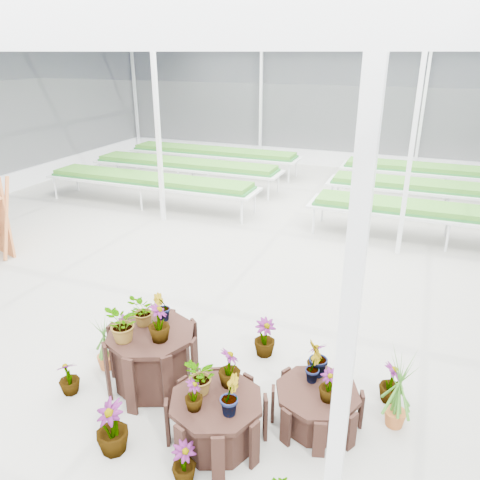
% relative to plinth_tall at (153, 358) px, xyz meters
% --- Properties ---
extents(ground_plane, '(24.00, 24.00, 0.00)m').
position_rel_plinth_tall_xyz_m(ground_plane, '(-0.27, 1.85, -0.41)').
color(ground_plane, gray).
rests_on(ground_plane, ground).
extents(greenhouse_shell, '(18.00, 24.00, 4.50)m').
position_rel_plinth_tall_xyz_m(greenhouse_shell, '(-0.27, 1.85, 1.84)').
color(greenhouse_shell, white).
rests_on(greenhouse_shell, ground).
extents(steel_frame, '(18.00, 24.00, 4.50)m').
position_rel_plinth_tall_xyz_m(steel_frame, '(-0.27, 1.85, 1.84)').
color(steel_frame, silver).
rests_on(steel_frame, ground).
extents(nursery_benches, '(16.00, 7.00, 0.84)m').
position_rel_plinth_tall_xyz_m(nursery_benches, '(-0.27, 9.05, 0.01)').
color(nursery_benches, silver).
rests_on(nursery_benches, ground).
extents(plinth_tall, '(1.29, 1.29, 0.82)m').
position_rel_plinth_tall_xyz_m(plinth_tall, '(0.00, 0.00, 0.00)').
color(plinth_tall, black).
rests_on(plinth_tall, ground).
extents(plinth_mid, '(1.42, 1.42, 0.59)m').
position_rel_plinth_tall_xyz_m(plinth_mid, '(1.20, -0.60, -0.12)').
color(plinth_mid, black).
rests_on(plinth_mid, ground).
extents(plinth_low, '(1.30, 1.30, 0.47)m').
position_rel_plinth_tall_xyz_m(plinth_low, '(2.20, 0.10, -0.17)').
color(plinth_low, black).
rests_on(plinth_low, ground).
extents(nursery_plants, '(4.42, 2.82, 1.32)m').
position_rel_plinth_tall_xyz_m(nursery_plants, '(0.91, 0.01, 0.14)').
color(nursery_plants, '#397422').
rests_on(nursery_plants, ground).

